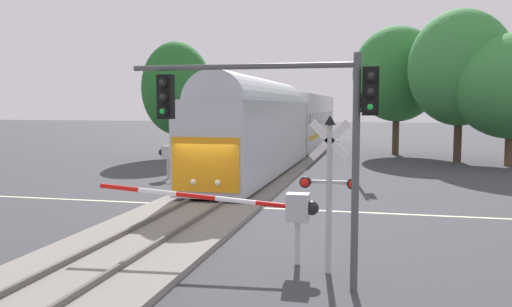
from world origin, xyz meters
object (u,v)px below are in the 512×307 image
commuter_train (288,122)px  maple_right_background (512,86)px  oak_far_right (460,68)px  traffic_signal_far_side (357,118)px  traffic_signal_near_right (285,112)px  crossing_gate_near (271,207)px  crossing_signal_mast (329,178)px  oak_behind_train (177,89)px  crossing_gate_far (181,153)px  elm_centre_background (397,74)px

commuter_train → maple_right_background: (15.00, -1.35, 2.44)m
commuter_train → oak_far_right: 12.64m
traffic_signal_far_side → traffic_signal_near_right: size_ratio=0.90×
crossing_gate_near → crossing_signal_mast: crossing_signal_mast is taller
commuter_train → traffic_signal_far_side: (5.43, -9.88, 0.52)m
crossing_gate_near → oak_behind_train: oak_behind_train is taller
traffic_signal_near_right → maple_right_background: maple_right_background is taller
commuter_train → crossing_gate_near: commuter_train is taller
oak_far_right → oak_behind_train: 20.69m
crossing_gate_far → maple_right_background: size_ratio=0.72×
commuter_train → oak_behind_train: bearing=-176.4°
oak_far_right → oak_behind_train: oak_far_right is taller
traffic_signal_far_side → maple_right_background: maple_right_background is taller
oak_behind_train → elm_centre_background: size_ratio=0.85×
crossing_gate_near → commuter_train: bearing=98.6°
commuter_train → maple_right_background: bearing=-5.2°
crossing_signal_mast → oak_behind_train: size_ratio=0.42×
traffic_signal_far_side → maple_right_background: size_ratio=0.57×
traffic_signal_far_side → maple_right_background: 12.96m
oak_behind_train → elm_centre_background: elm_centre_background is taller
oak_behind_train → crossing_signal_mast: bearing=-61.6°
traffic_signal_near_right → maple_right_background: size_ratio=0.63×
traffic_signal_far_side → elm_centre_background: (2.53, 15.53, 3.22)m
crossing_signal_mast → crossing_gate_far: size_ratio=0.60×
commuter_train → oak_behind_train: oak_behind_train is taller
crossing_signal_mast → traffic_signal_near_right: bearing=-127.8°
commuter_train → crossing_gate_far: commuter_train is taller
crossing_signal_mast → maple_right_background: bearing=69.1°
crossing_gate_near → oak_far_right: bearing=73.0°
crossing_gate_near → maple_right_background: maple_right_background is taller
crossing_signal_mast → traffic_signal_near_right: traffic_signal_near_right is taller
crossing_gate_near → maple_right_background: (11.07, 24.57, 3.80)m
maple_right_background → crossing_gate_far: bearing=-150.5°
crossing_signal_mast → maple_right_background: (9.58, 25.11, 2.94)m
crossing_signal_mast → traffic_signal_far_side: bearing=89.9°
commuter_train → traffic_signal_near_right: (4.56, -27.57, 1.05)m
traffic_signal_far_side → oak_far_right: 12.79m
crossing_gate_far → traffic_signal_near_right: bearing=-61.6°
crossing_gate_near → traffic_signal_near_right: 2.99m
oak_behind_train → traffic_signal_far_side: bearing=-33.7°
crossing_gate_near → traffic_signal_near_right: bearing=-69.3°
crossing_gate_near → crossing_signal_mast: bearing=-20.1°
traffic_signal_near_right → oak_far_right: size_ratio=0.51×
traffic_signal_far_side → crossing_signal_mast: bearing=-90.1°
crossing_signal_mast → commuter_train: bearing=101.6°
traffic_signal_far_side → maple_right_background: (9.57, 8.53, 1.93)m
traffic_signal_far_side → traffic_signal_near_right: 17.72m
elm_centre_background → commuter_train: bearing=-144.6°
maple_right_background → oak_behind_train: bearing=178.0°
crossing_gate_near → elm_centre_background: 32.23m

